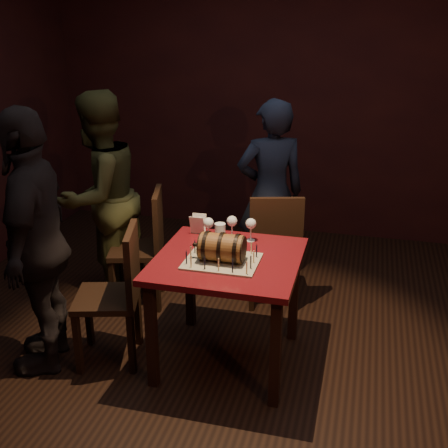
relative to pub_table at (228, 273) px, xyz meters
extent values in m
plane|color=black|center=(0.05, 0.01, -0.64)|extent=(5.00, 5.00, 0.00)
cube|color=black|center=(0.05, 2.51, 0.76)|extent=(5.00, 0.04, 2.80)
cube|color=#500D14|center=(0.00, 0.00, 0.09)|extent=(0.90, 0.90, 0.04)
cube|color=black|center=(-0.38, -0.38, -0.29)|extent=(0.06, 0.06, 0.71)
cube|color=black|center=(0.38, -0.38, -0.29)|extent=(0.06, 0.06, 0.71)
cube|color=black|center=(-0.38, 0.38, -0.29)|extent=(0.06, 0.06, 0.71)
cube|color=black|center=(0.38, 0.38, -0.29)|extent=(0.06, 0.06, 0.71)
cube|color=#9D967F|center=(-0.02, -0.08, 0.12)|extent=(0.45, 0.35, 0.01)
cylinder|color=brown|center=(-0.02, -0.08, 0.21)|extent=(0.26, 0.17, 0.17)
cylinder|color=black|center=(-0.11, -0.08, 0.21)|extent=(0.02, 0.19, 0.19)
cylinder|color=black|center=(-0.02, -0.08, 0.21)|extent=(0.02, 0.19, 0.19)
cylinder|color=black|center=(0.08, -0.08, 0.21)|extent=(0.02, 0.19, 0.19)
cylinder|color=black|center=(-0.15, -0.08, 0.21)|extent=(0.01, 0.16, 0.16)
cylinder|color=black|center=(0.12, -0.08, 0.21)|extent=(0.01, 0.16, 0.16)
cylinder|color=black|center=(-0.17, -0.08, 0.21)|extent=(0.04, 0.02, 0.02)
sphere|color=black|center=(-0.19, -0.08, 0.21)|extent=(0.03, 0.03, 0.03)
cylinder|color=#FFE198|center=(-0.17, -0.22, 0.16)|extent=(0.01, 0.01, 0.08)
cylinder|color=black|center=(-0.17, -0.22, 0.21)|extent=(0.00, 0.00, 0.01)
cylinder|color=black|center=(-0.09, -0.22, 0.16)|extent=(0.01, 0.01, 0.08)
cylinder|color=black|center=(-0.09, -0.22, 0.21)|extent=(0.00, 0.00, 0.01)
cylinder|color=#FFE198|center=(0.00, -0.22, 0.16)|extent=(0.01, 0.01, 0.08)
cylinder|color=black|center=(0.00, -0.22, 0.21)|extent=(0.00, 0.00, 0.01)
cylinder|color=black|center=(0.08, -0.22, 0.16)|extent=(0.01, 0.01, 0.08)
cylinder|color=black|center=(0.08, -0.22, 0.21)|extent=(0.00, 0.00, 0.01)
cylinder|color=#FFE198|center=(0.17, -0.22, 0.16)|extent=(0.01, 0.01, 0.08)
cylinder|color=black|center=(0.17, -0.22, 0.21)|extent=(0.00, 0.00, 0.01)
cylinder|color=black|center=(0.18, -0.14, 0.16)|extent=(0.01, 0.01, 0.08)
cylinder|color=black|center=(0.18, -0.14, 0.21)|extent=(0.00, 0.00, 0.01)
cylinder|color=#FFE198|center=(0.18, -0.06, 0.16)|extent=(0.01, 0.01, 0.08)
cylinder|color=black|center=(0.18, -0.06, 0.21)|extent=(0.00, 0.00, 0.01)
cylinder|color=black|center=(0.18, 0.03, 0.16)|extent=(0.01, 0.01, 0.08)
cylinder|color=black|center=(0.18, 0.03, 0.21)|extent=(0.00, 0.00, 0.01)
cylinder|color=#FFE198|center=(0.13, 0.07, 0.16)|extent=(0.01, 0.01, 0.08)
cylinder|color=black|center=(0.13, 0.07, 0.21)|extent=(0.00, 0.00, 0.01)
cylinder|color=black|center=(0.05, 0.07, 0.16)|extent=(0.01, 0.01, 0.08)
cylinder|color=black|center=(0.05, 0.07, 0.21)|extent=(0.00, 0.00, 0.01)
cylinder|color=#FFE198|center=(-0.04, 0.07, 0.16)|extent=(0.01, 0.01, 0.08)
cylinder|color=black|center=(-0.04, 0.07, 0.21)|extent=(0.00, 0.00, 0.01)
cylinder|color=black|center=(-0.12, 0.07, 0.16)|extent=(0.01, 0.01, 0.08)
cylinder|color=black|center=(-0.12, 0.07, 0.21)|extent=(0.00, 0.00, 0.01)
cylinder|color=#FFE198|center=(-0.21, 0.07, 0.16)|extent=(0.01, 0.01, 0.08)
cylinder|color=black|center=(-0.21, 0.07, 0.21)|extent=(0.00, 0.00, 0.01)
cylinder|color=black|center=(-0.21, -0.01, 0.16)|extent=(0.01, 0.01, 0.08)
cylinder|color=black|center=(-0.21, -0.01, 0.21)|extent=(0.00, 0.00, 0.01)
cylinder|color=#FFE198|center=(-0.21, -0.09, 0.16)|extent=(0.01, 0.01, 0.08)
cylinder|color=black|center=(-0.21, -0.09, 0.21)|extent=(0.00, 0.00, 0.01)
cylinder|color=black|center=(-0.21, -0.18, 0.16)|extent=(0.01, 0.01, 0.08)
cylinder|color=black|center=(-0.21, -0.18, 0.21)|extent=(0.00, 0.00, 0.01)
cylinder|color=silver|center=(-0.20, 0.24, 0.11)|extent=(0.06, 0.06, 0.01)
cylinder|color=silver|center=(-0.20, 0.24, 0.16)|extent=(0.01, 0.01, 0.09)
sphere|color=silver|center=(-0.20, 0.24, 0.23)|extent=(0.07, 0.07, 0.07)
sphere|color=#591114|center=(-0.20, 0.24, 0.23)|extent=(0.05, 0.05, 0.05)
cylinder|color=silver|center=(-0.05, 0.32, 0.11)|extent=(0.06, 0.06, 0.01)
cylinder|color=silver|center=(-0.05, 0.32, 0.16)|extent=(0.01, 0.01, 0.09)
sphere|color=silver|center=(-0.05, 0.32, 0.23)|extent=(0.07, 0.07, 0.07)
cylinder|color=silver|center=(0.08, 0.30, 0.11)|extent=(0.06, 0.06, 0.01)
cylinder|color=silver|center=(0.08, 0.30, 0.16)|extent=(0.01, 0.01, 0.09)
sphere|color=silver|center=(0.08, 0.30, 0.23)|extent=(0.07, 0.07, 0.07)
sphere|color=#BF594C|center=(0.08, 0.30, 0.23)|extent=(0.05, 0.05, 0.05)
cylinder|color=silver|center=(-0.10, 0.18, 0.18)|extent=(0.07, 0.07, 0.15)
cylinder|color=#9E5414|center=(-0.10, 0.18, 0.17)|extent=(0.06, 0.06, 0.11)
cylinder|color=white|center=(-0.10, 0.18, 0.23)|extent=(0.06, 0.06, 0.02)
cube|color=black|center=(0.14, 0.90, -0.19)|extent=(0.49, 0.49, 0.04)
cube|color=black|center=(0.25, 1.11, -0.43)|extent=(0.04, 0.04, 0.43)
cube|color=black|center=(-0.07, 1.02, -0.43)|extent=(0.04, 0.04, 0.43)
cube|color=black|center=(0.35, 0.78, -0.43)|extent=(0.04, 0.04, 0.43)
cube|color=black|center=(0.02, 0.69, -0.43)|extent=(0.04, 0.04, 0.43)
cube|color=black|center=(0.18, 0.73, 0.06)|extent=(0.40, 0.15, 0.46)
cube|color=black|center=(-0.89, 0.60, -0.19)|extent=(0.49, 0.49, 0.04)
cube|color=black|center=(-1.10, 0.72, -0.43)|extent=(0.04, 0.04, 0.43)
cube|color=black|center=(-1.01, 0.39, -0.43)|extent=(0.04, 0.04, 0.43)
cube|color=black|center=(-0.78, 0.81, -0.43)|extent=(0.04, 0.04, 0.43)
cube|color=black|center=(-0.68, 0.49, -0.43)|extent=(0.04, 0.04, 0.43)
cube|color=black|center=(-0.72, 0.65, 0.06)|extent=(0.15, 0.40, 0.46)
cube|color=black|center=(-0.77, -0.18, -0.19)|extent=(0.49, 0.49, 0.04)
cube|color=black|center=(-0.98, -0.07, -0.43)|extent=(0.04, 0.04, 0.43)
cube|color=black|center=(-0.88, -0.39, -0.43)|extent=(0.04, 0.04, 0.43)
cube|color=black|center=(-0.65, 0.03, -0.43)|extent=(0.04, 0.04, 0.43)
cube|color=black|center=(-0.56, -0.30, -0.43)|extent=(0.04, 0.04, 0.43)
cube|color=black|center=(-0.59, -0.13, 0.06)|extent=(0.15, 0.40, 0.46)
imported|color=#1B2236|center=(0.04, 1.28, 0.14)|extent=(0.67, 0.58, 1.56)
imported|color=#414221|center=(-1.23, 0.71, 0.19)|extent=(0.85, 0.96, 1.65)
imported|color=black|center=(-1.15, -0.30, 0.21)|extent=(0.69, 1.08, 1.70)
camera|label=1|loc=(0.79, -3.11, 1.55)|focal=45.00mm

